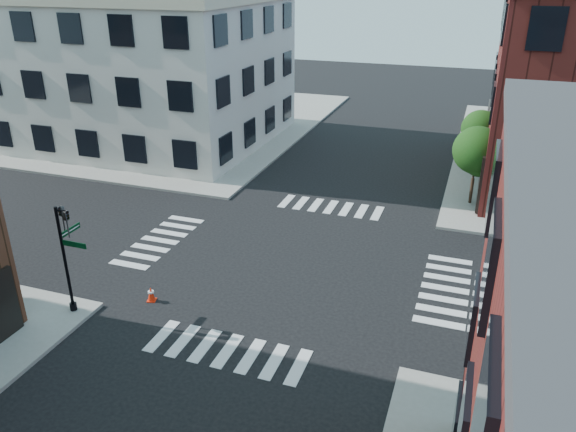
# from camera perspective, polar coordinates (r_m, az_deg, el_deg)

# --- Properties ---
(ground) EXTENTS (120.00, 120.00, 0.00)m
(ground) POSITION_cam_1_polar(r_m,az_deg,el_deg) (26.27, 0.31, -4.75)
(ground) COLOR black
(ground) RESTS_ON ground
(sidewalk_nw) EXTENTS (30.00, 30.00, 0.15)m
(sidewalk_nw) POSITION_cam_1_polar(r_m,az_deg,el_deg) (52.92, -14.10, 9.54)
(sidewalk_nw) COLOR gray
(sidewalk_nw) RESTS_ON ground
(building_nw) EXTENTS (22.00, 16.00, 11.00)m
(building_nw) POSITION_cam_1_polar(r_m,az_deg,el_deg) (46.70, -16.01, 14.31)
(building_nw) COLOR silver
(building_nw) RESTS_ON ground
(tree_near) EXTENTS (2.69, 2.69, 4.49)m
(tree_near) POSITION_cam_1_polar(r_m,az_deg,el_deg) (33.14, 18.73, 6.09)
(tree_near) COLOR black
(tree_near) RESTS_ON ground
(tree_far) EXTENTS (2.43, 2.43, 4.07)m
(tree_far) POSITION_cam_1_polar(r_m,az_deg,el_deg) (39.00, 19.01, 8.19)
(tree_far) COLOR black
(tree_far) RESTS_ON ground
(signal_pole) EXTENTS (1.29, 1.24, 4.60)m
(signal_pole) POSITION_cam_1_polar(r_m,az_deg,el_deg) (22.93, -21.56, -3.04)
(signal_pole) COLOR black
(signal_pole) RESTS_ON ground
(traffic_cone) EXTENTS (0.43, 0.43, 0.64)m
(traffic_cone) POSITION_cam_1_polar(r_m,az_deg,el_deg) (23.97, -13.74, -7.72)
(traffic_cone) COLOR #F7280B
(traffic_cone) RESTS_ON ground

